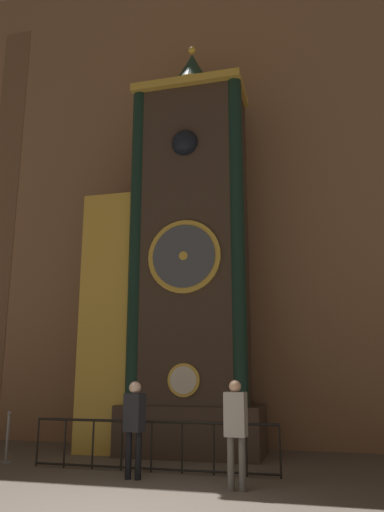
{
  "coord_description": "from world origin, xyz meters",
  "views": [
    {
      "loc": [
        2.57,
        -6.11,
        1.79
      ],
      "look_at": [
        -0.34,
        5.28,
        4.53
      ],
      "focal_mm": 35.0,
      "sensor_mm": 36.0,
      "label": 1
    }
  ],
  "objects": [
    {
      "name": "visitor_near",
      "position": [
        -0.68,
        2.52,
        0.98
      ],
      "size": [
        0.39,
        0.31,
        1.63
      ],
      "rotation": [
        0.0,
        0.0,
        -0.29
      ],
      "color": "black",
      "rests_on": "ground_plane"
    },
    {
      "name": "visitor_far",
      "position": [
        1.19,
        2.12,
        1.0
      ],
      "size": [
        0.36,
        0.26,
        1.67
      ],
      "rotation": [
        0.0,
        0.0,
        -0.12
      ],
      "color": "#58554F",
      "rests_on": "ground_plane"
    },
    {
      "name": "cathedral_back_wall",
      "position": [
        -0.09,
        6.64,
        7.11
      ],
      "size": [
        24.0,
        0.32,
        14.24
      ],
      "color": "#936B4C",
      "rests_on": "ground_plane"
    },
    {
      "name": "railing_fence",
      "position": [
        -0.59,
        3.22,
        0.51
      ],
      "size": [
        4.77,
        0.05,
        0.91
      ],
      "color": "black",
      "rests_on": "ground_plane"
    },
    {
      "name": "clock_tower",
      "position": [
        -0.73,
        5.24,
        4.26
      ],
      "size": [
        4.24,
        1.78,
        10.29
      ],
      "color": "#423328",
      "rests_on": "ground_plane"
    },
    {
      "name": "stanchion_post",
      "position": [
        -3.79,
        3.44,
        0.32
      ],
      "size": [
        0.28,
        0.28,
        1.01
      ],
      "color": "gray",
      "rests_on": "ground_plane"
    }
  ]
}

